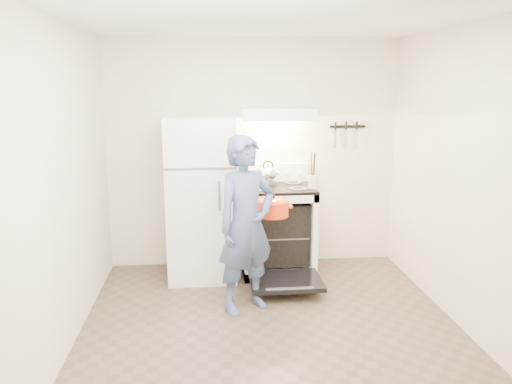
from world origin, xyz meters
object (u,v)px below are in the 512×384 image
refrigerator (201,198)px  stove_body (277,231)px  tea_kettle (268,173)px  person (246,225)px  dutch_oven (273,209)px

refrigerator → stove_body: (0.81, 0.02, -0.39)m
tea_kettle → person: 1.06m
tea_kettle → dutch_oven: tea_kettle is taller
dutch_oven → person: bearing=-133.7°
stove_body → person: size_ratio=0.58×
refrigerator → tea_kettle: 0.76m
refrigerator → person: 0.96m
tea_kettle → dutch_oven: (-0.04, -0.69, -0.22)m
dutch_oven → tea_kettle: bearing=87.0°
person → dutch_oven: person is taller
refrigerator → tea_kettle: refrigerator is taller
person → dutch_oven: bearing=15.9°
refrigerator → person: refrigerator is taller
tea_kettle → stove_body: bearing=-40.3°
stove_body → person: person is taller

